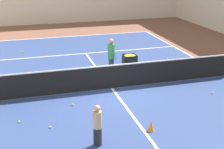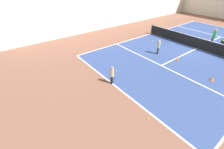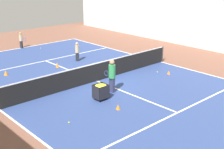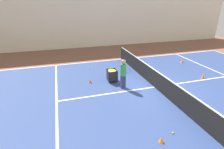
{
  "view_description": "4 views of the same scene",
  "coord_description": "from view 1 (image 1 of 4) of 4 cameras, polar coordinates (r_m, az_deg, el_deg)",
  "views": [
    {
      "loc": [
        -3.44,
        -11.86,
        5.19
      ],
      "look_at": [
        0.0,
        0.0,
        0.65
      ],
      "focal_mm": 50.0,
      "sensor_mm": 36.0,
      "label": 1
    },
    {
      "loc": [
        5.85,
        -15.03,
        6.02
      ],
      "look_at": [
        -0.53,
        -10.16,
        0.71
      ],
      "focal_mm": 24.0,
      "sensor_mm": 36.0,
      "label": 2
    },
    {
      "loc": [
        10.57,
        12.9,
        6.02
      ],
      "look_at": [
        0.49,
        1.82,
        0.96
      ],
      "focal_mm": 50.0,
      "sensor_mm": 36.0,
      "label": 3
    },
    {
      "loc": [
        -8.17,
        5.1,
        4.7
      ],
      "look_at": [
        1.55,
        2.17,
        0.46
      ],
      "focal_mm": 28.0,
      "sensor_mm": 36.0,
      "label": 4
    }
  ],
  "objects": [
    {
      "name": "tennis_ball_9",
      "position": [
        10.57,
        -11.21,
        -9.41
      ],
      "size": [
        0.07,
        0.07,
        0.07
      ],
      "primitive_type": "sphere",
      "color": "yellow",
      "rests_on": "ground"
    },
    {
      "name": "tennis_ball_5",
      "position": [
        11.96,
        -7.21,
        -5.49
      ],
      "size": [
        0.07,
        0.07,
        0.07
      ],
      "primitive_type": "sphere",
      "color": "yellow",
      "rests_on": "ground"
    },
    {
      "name": "tennis_net",
      "position": [
        13.19,
        0.0,
        -0.36
      ],
      "size": [
        11.72,
        0.1,
        1.08
      ],
      "color": "#2D2D33",
      "rests_on": "ground"
    },
    {
      "name": "training_cone_0",
      "position": [
        14.76,
        -17.32,
        -0.89
      ],
      "size": [
        0.18,
        0.18,
        0.22
      ],
      "primitive_type": "cone",
      "color": "orange",
      "rests_on": "ground"
    },
    {
      "name": "ball_cart",
      "position": [
        15.6,
        3.25,
        2.88
      ],
      "size": [
        0.64,
        0.57,
        0.78
      ],
      "color": "black",
      "rests_on": "ground"
    },
    {
      "name": "tennis_ball_7",
      "position": [
        17.62,
        10.08,
        2.87
      ],
      "size": [
        0.07,
        0.07,
        0.07
      ],
      "primitive_type": "sphere",
      "color": "yellow",
      "rests_on": "ground"
    },
    {
      "name": "line_baseline_far",
      "position": [
        22.89,
        -7.16,
        6.94
      ],
      "size": [
        11.42,
        0.1,
        0.0
      ],
      "primitive_type": "cube",
      "color": "white",
      "rests_on": "ground"
    },
    {
      "name": "line_centre_service",
      "position": [
        13.4,
        0.0,
        -2.57
      ],
      "size": [
        0.1,
        11.18,
        0.0
      ],
      "primitive_type": "cube",
      "color": "white",
      "rests_on": "ground"
    },
    {
      "name": "ground_plane",
      "position": [
        13.4,
        0.0,
        -2.59
      ],
      "size": [
        34.86,
        34.86,
        0.0
      ],
      "primitive_type": "plane",
      "color": "brown"
    },
    {
      "name": "coach_at_net",
      "position": [
        14.83,
        -0.13,
        3.78
      ],
      "size": [
        0.38,
        0.68,
        1.74
      ],
      "rotation": [
        0.0,
        0.0,
        -1.48
      ],
      "color": "#2D3351",
      "rests_on": "ground"
    },
    {
      "name": "tennis_ball_3",
      "position": [
        13.53,
        17.86,
        -3.23
      ],
      "size": [
        0.07,
        0.07,
        0.07
      ],
      "primitive_type": "sphere",
      "color": "yellow",
      "rests_on": "ground"
    },
    {
      "name": "tennis_ball_2",
      "position": [
        14.15,
        -16.27,
        -2.01
      ],
      "size": [
        0.07,
        0.07,
        0.07
      ],
      "primitive_type": "sphere",
      "color": "yellow",
      "rests_on": "ground"
    },
    {
      "name": "line_service_far",
      "position": [
        18.53,
        -4.84,
        3.87
      ],
      "size": [
        11.42,
        0.1,
        0.0
      ],
      "primitive_type": "cube",
      "color": "white",
      "rests_on": "ground"
    },
    {
      "name": "court_playing_area",
      "position": [
        13.4,
        0.0,
        -2.59
      ],
      "size": [
        11.42,
        20.33,
        0.0
      ],
      "color": "navy",
      "rests_on": "ground"
    },
    {
      "name": "tennis_ball_1",
      "position": [
        19.45,
        -16.06,
        4.03
      ],
      "size": [
        0.07,
        0.07,
        0.07
      ],
      "primitive_type": "sphere",
      "color": "yellow",
      "rests_on": "ground"
    },
    {
      "name": "tennis_ball_6",
      "position": [
        11.15,
        -16.63,
        -8.25
      ],
      "size": [
        0.07,
        0.07,
        0.07
      ],
      "primitive_type": "sphere",
      "color": "yellow",
      "rests_on": "ground"
    },
    {
      "name": "training_cone_3",
      "position": [
        10.23,
        7.14,
        -9.34
      ],
      "size": [
        0.22,
        0.22,
        0.34
      ],
      "primitive_type": "cone",
      "color": "orange",
      "rests_on": "ground"
    },
    {
      "name": "training_cone_1",
      "position": [
        17.03,
        2.17,
        2.85
      ],
      "size": [
        0.2,
        0.2,
        0.23
      ],
      "primitive_type": "cone",
      "color": "orange",
      "rests_on": "ground"
    },
    {
      "name": "child_midcourt",
      "position": [
        9.15,
        -2.7,
        -8.8
      ],
      "size": [
        0.37,
        0.37,
        1.32
      ],
      "rotation": [
        0.0,
        0.0,
        2.25
      ],
      "color": "black",
      "rests_on": "ground"
    }
  ]
}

